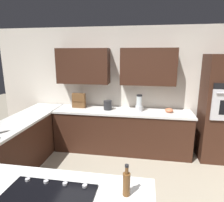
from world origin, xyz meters
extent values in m
cube|color=silver|center=(0.00, -2.10, 1.30)|extent=(6.00, 0.10, 2.60)
cube|color=#381E14|center=(-0.40, -1.88, 1.79)|extent=(1.10, 0.34, 0.73)
cube|color=#381E14|center=(0.95, -1.88, 1.79)|extent=(1.10, 0.34, 0.73)
cube|color=#381E14|center=(0.10, -1.72, 0.43)|extent=(2.80, 0.60, 0.86)
cube|color=silver|center=(0.10, -1.72, 0.88)|extent=(2.84, 0.64, 0.04)
cube|color=#381E14|center=(1.82, -0.55, 0.43)|extent=(0.60, 2.90, 0.86)
cube|color=silver|center=(1.82, -0.55, 0.88)|extent=(0.64, 2.94, 0.04)
cube|color=#381E14|center=(-1.85, -1.72, 1.02)|extent=(0.80, 0.60, 2.04)
cylinder|color=#B2B2B7|center=(0.13, 0.77, 0.92)|extent=(0.04, 0.04, 0.02)
cylinder|color=#B2B2B7|center=(0.31, 0.77, 0.92)|extent=(0.04, 0.04, 0.02)
cylinder|color=#B2B2B7|center=(0.49, 0.77, 0.92)|extent=(0.04, 0.04, 0.02)
cylinder|color=#B2B2B7|center=(0.67, 0.77, 0.92)|extent=(0.04, 0.04, 0.02)
cylinder|color=silver|center=(-0.25, -1.74, 0.96)|extent=(0.15, 0.15, 0.11)
cylinder|color=silver|center=(-0.25, -1.74, 1.11)|extent=(0.11, 0.11, 0.20)
cylinder|color=black|center=(-0.25, -1.74, 1.23)|extent=(0.12, 0.12, 0.03)
ellipsoid|color=#CC724C|center=(-0.85, -1.74, 0.94)|extent=(0.16, 0.16, 0.09)
cube|color=brown|center=(1.05, -1.80, 1.06)|extent=(0.28, 0.10, 0.32)
cube|color=brown|center=(1.05, -1.75, 1.06)|extent=(0.27, 0.02, 0.02)
cylinder|color=#262628|center=(0.40, -1.74, 1.00)|extent=(0.18, 0.18, 0.20)
cylinder|color=brown|center=(-0.24, 0.79, 1.00)|extent=(0.06, 0.06, 0.20)
cylinder|color=brown|center=(-0.24, 0.79, 1.13)|extent=(0.03, 0.03, 0.06)
cylinder|color=black|center=(-0.24, 0.79, 1.17)|extent=(0.03, 0.03, 0.02)
camera|label=1|loc=(-0.35, 2.22, 2.04)|focal=31.89mm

